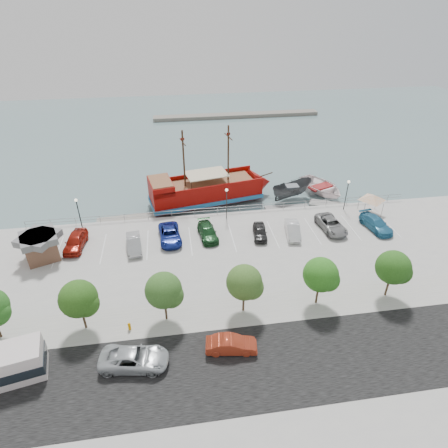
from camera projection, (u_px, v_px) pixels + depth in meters
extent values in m
plane|color=slate|center=(235.00, 254.00, 43.55)|extent=(160.00, 160.00, 0.00)
cube|color=#9E9D9B|center=(288.00, 430.00, 25.71)|extent=(100.00, 58.00, 1.20)
cube|color=black|center=(270.00, 363.00, 29.59)|extent=(100.00, 8.00, 0.04)
cube|color=gray|center=(254.00, 309.00, 34.62)|extent=(100.00, 4.00, 0.05)
cylinder|color=gray|center=(225.00, 207.00, 49.06)|extent=(50.00, 0.06, 0.06)
cylinder|color=gray|center=(225.00, 210.00, 49.27)|extent=(50.00, 0.06, 0.06)
cube|color=slate|center=(237.00, 115.00, 90.73)|extent=(40.00, 3.00, 0.80)
cube|color=#8A0804|center=(206.00, 191.00, 53.12)|extent=(16.12, 7.73, 2.52)
cube|color=#216BA3|center=(206.00, 197.00, 53.55)|extent=(16.46, 8.07, 0.58)
cone|color=#8A0804|center=(260.00, 183.00, 55.54)|extent=(3.93, 5.15, 4.64)
cube|color=#8A0804|center=(161.00, 186.00, 50.30)|extent=(3.78, 5.31, 1.35)
cube|color=brown|center=(160.00, 181.00, 49.92)|extent=(3.52, 4.89, 0.12)
cube|color=brown|center=(209.00, 183.00, 52.56)|extent=(13.16, 6.60, 0.15)
cube|color=#8A0804|center=(201.00, 175.00, 54.13)|extent=(15.22, 3.17, 0.68)
cube|color=#8A0804|center=(210.00, 188.00, 50.42)|extent=(15.22, 3.17, 0.68)
cylinder|color=#382111|center=(228.00, 154.00, 51.31)|extent=(0.27, 0.27, 7.93)
cylinder|color=#382111|center=(184.00, 160.00, 49.52)|extent=(0.27, 0.27, 7.93)
cylinder|color=#382111|center=(228.00, 137.00, 50.03)|extent=(0.69, 2.87, 0.14)
cylinder|color=#382111|center=(183.00, 142.00, 48.24)|extent=(0.69, 2.87, 0.14)
cube|color=beige|center=(207.00, 174.00, 51.74)|extent=(6.21, 4.69, 0.12)
cylinder|color=#382111|center=(265.00, 175.00, 55.12)|extent=(2.39, 0.62, 0.57)
imported|color=#47494B|center=(291.00, 192.00, 54.35)|extent=(7.03, 4.46, 2.55)
imported|color=white|center=(321.00, 188.00, 56.30)|extent=(8.11, 9.36, 1.62)
cube|color=gray|center=(127.00, 220.00, 49.52)|extent=(7.81, 2.68, 0.44)
cube|color=gray|center=(287.00, 209.00, 52.30)|extent=(6.24, 2.01, 0.35)
cube|color=gray|center=(332.00, 205.00, 53.12)|extent=(6.47, 4.19, 0.36)
cube|color=brown|center=(42.00, 249.00, 40.74)|extent=(4.09, 4.09, 2.32)
cube|color=slate|center=(38.00, 238.00, 39.99)|extent=(4.63, 4.63, 0.74)
cylinder|color=slate|center=(359.00, 202.00, 50.19)|extent=(0.07, 0.07, 1.96)
cylinder|color=slate|center=(376.00, 202.00, 50.15)|extent=(0.07, 0.07, 1.96)
cylinder|color=slate|center=(364.00, 211.00, 48.22)|extent=(0.07, 0.07, 1.96)
cylinder|color=slate|center=(382.00, 211.00, 48.18)|extent=(0.07, 0.07, 1.96)
pyramid|color=silver|center=(373.00, 194.00, 48.26)|extent=(4.32, 4.32, 0.80)
imported|color=#A7ACB0|center=(134.00, 359.00, 29.08)|extent=(5.68, 3.25, 1.49)
imported|color=#A8331C|center=(231.00, 345.00, 30.30)|extent=(4.33, 1.99, 1.38)
cylinder|color=#D78900|center=(130.00, 327.00, 32.39)|extent=(0.25, 0.25, 0.62)
sphere|color=#D78900|center=(129.00, 324.00, 32.21)|extent=(0.27, 0.27, 0.27)
cylinder|color=black|center=(80.00, 215.00, 45.16)|extent=(0.12, 0.12, 4.00)
sphere|color=#FFF2CC|center=(76.00, 200.00, 44.05)|extent=(0.36, 0.36, 0.36)
cylinder|color=black|center=(227.00, 205.00, 47.41)|extent=(0.12, 0.12, 4.00)
sphere|color=#FFF2CC|center=(227.00, 190.00, 46.30)|extent=(0.36, 0.36, 0.36)
cylinder|color=black|center=(346.00, 196.00, 49.41)|extent=(0.12, 0.12, 4.00)
sphere|color=#FFF2CC|center=(349.00, 182.00, 48.30)|extent=(0.36, 0.36, 0.36)
cylinder|color=#473321|center=(84.00, 318.00, 32.17)|extent=(0.20, 0.20, 2.20)
sphere|color=#244914|center=(78.00, 299.00, 30.95)|extent=(3.20, 3.20, 3.20)
sphere|color=#244914|center=(86.00, 304.00, 30.98)|extent=(2.20, 2.20, 2.20)
cylinder|color=#473321|center=(166.00, 310.00, 33.04)|extent=(0.20, 0.20, 2.20)
sphere|color=#2B4F1D|center=(164.00, 290.00, 31.82)|extent=(3.20, 3.20, 3.20)
sphere|color=#2B4F1D|center=(171.00, 295.00, 31.86)|extent=(2.20, 2.20, 2.20)
cylinder|color=#473321|center=(243.00, 302.00, 33.92)|extent=(0.20, 0.20, 2.20)
sphere|color=#33531F|center=(244.00, 282.00, 32.70)|extent=(3.20, 3.20, 3.20)
sphere|color=#33531F|center=(251.00, 287.00, 32.74)|extent=(2.20, 2.20, 2.20)
cylinder|color=#473321|center=(317.00, 294.00, 34.79)|extent=(0.20, 0.20, 2.20)
sphere|color=#255E18|center=(321.00, 275.00, 33.58)|extent=(3.20, 3.20, 3.20)
sphere|color=#255E18|center=(328.00, 280.00, 33.61)|extent=(2.20, 2.20, 2.20)
cylinder|color=#473321|center=(387.00, 286.00, 35.67)|extent=(0.20, 0.20, 2.20)
sphere|color=#214D15|center=(393.00, 267.00, 34.45)|extent=(3.20, 3.20, 3.20)
sphere|color=#214D15|center=(400.00, 272.00, 34.49)|extent=(2.20, 2.20, 2.20)
imported|color=maroon|center=(75.00, 241.00, 42.60)|extent=(2.42, 4.98, 1.64)
imported|color=#A7A7A9|center=(134.00, 243.00, 42.38)|extent=(2.04, 4.56, 1.45)
imported|color=navy|center=(170.00, 235.00, 43.92)|extent=(2.82, 5.41, 1.45)
imported|color=#16401D|center=(208.00, 232.00, 44.45)|extent=(2.44, 4.92, 1.37)
imported|color=black|center=(260.00, 232.00, 44.55)|extent=(2.07, 4.07, 1.33)
imported|color=silver|center=(293.00, 230.00, 44.81)|extent=(2.23, 4.56, 1.44)
imported|color=gray|center=(331.00, 225.00, 45.80)|extent=(2.88, 5.41, 1.45)
imported|color=teal|center=(376.00, 224.00, 45.97)|extent=(2.87, 5.32, 1.47)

